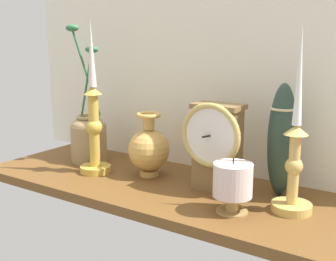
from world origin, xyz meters
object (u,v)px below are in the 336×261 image
pillar_candle_front (233,184)px  brass_vase_bulbous (149,149)px  candlestick_tall_center (94,123)px  tall_ceramic_vase (282,140)px  mantel_clock (216,145)px  candlestick_tall_left (294,159)px  brass_vase_jar (89,134)px

pillar_candle_front → brass_vase_bulbous: bearing=160.9°
candlestick_tall_center → tall_ceramic_vase: candlestick_tall_center is taller
mantel_clock → candlestick_tall_left: 19.89cm
mantel_clock → candlestick_tall_center: (-34.13, -5.43, 2.21)cm
candlestick_tall_left → pillar_candle_front: candlestick_tall_left is taller
mantel_clock → brass_vase_jar: bearing=177.7°
mantel_clock → pillar_candle_front: 14.58cm
candlestick_tall_left → tall_ceramic_vase: bearing=125.9°
mantel_clock → brass_vase_bulbous: size_ratio=1.28×
candlestick_tall_left → tall_ceramic_vase: 9.91cm
pillar_candle_front → tall_ceramic_vase: bearing=73.3°
candlestick_tall_left → brass_vase_bulbous: (-39.83, 2.60, -4.11)cm
mantel_clock → pillar_candle_front: mantel_clock is taller
brass_vase_bulbous → tall_ceramic_vase: tall_ceramic_vase is taller
candlestick_tall_center → brass_vase_jar: (-9.14, 7.18, -5.59)cm
candlestick_tall_center → tall_ceramic_vase: 49.41cm
brass_vase_bulbous → tall_ceramic_vase: size_ratio=0.64×
candlestick_tall_left → brass_vase_bulbous: 40.13cm
brass_vase_bulbous → tall_ceramic_vase: 35.03cm
brass_vase_jar → pillar_candle_front: bearing=-12.5°
tall_ceramic_vase → brass_vase_bulbous: bearing=-171.2°
mantel_clock → brass_vase_jar: 43.44cm
brass_vase_jar → pillar_candle_front: 53.97cm
brass_vase_bulbous → pillar_candle_front: brass_vase_bulbous is taller
candlestick_tall_center → tall_ceramic_vase: (48.17, 10.98, -0.28)cm
tall_ceramic_vase → candlestick_tall_left: bearing=-54.1°
pillar_candle_front → candlestick_tall_left: bearing=36.2°
mantel_clock → candlestick_tall_center: size_ratio=0.54×
candlestick_tall_left → brass_vase_jar: 63.26cm
brass_vase_bulbous → candlestick_tall_center: bearing=-157.9°
brass_vase_bulbous → pillar_candle_front: (29.47, -10.18, -1.07)cm
mantel_clock → brass_vase_jar: size_ratio=0.55×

